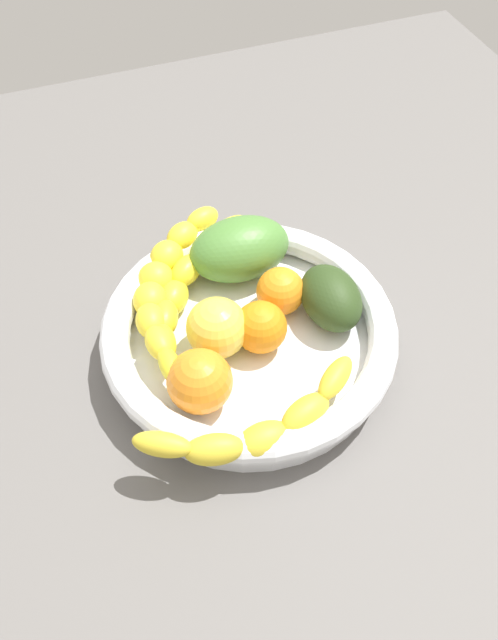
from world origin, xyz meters
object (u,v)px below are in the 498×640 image
Objects in this scene: banana_draped_left at (183,293)px; banana_draped_right at (165,278)px; fruit_bowl at (249,335)px; orange_front at (260,327)px; mango_green at (240,249)px; banana_arching_top at (259,429)px; avocado_dark at (330,297)px; apple_yellow at (217,327)px; orange_mid_right at (200,381)px; orange_mid_left at (281,291)px.

banana_draped_left is 3.11cm from banana_draped_right.
fruit_bowl is 11.29cm from banana_draped_right.
mango_green reaches higher than orange_front.
avocado_dark reaches higher than banana_arching_top.
banana_draped_right is 3.61× the size of orange_front.
apple_yellow is 0.75× the size of avocado_dark.
orange_front is at bearing 98.67° from avocado_dark.
fruit_bowl is at bearing -93.05° from apple_yellow.
avocado_dark is at bearing -70.40° from orange_mid_right.
apple_yellow is 0.56× the size of mango_green.
apple_yellow is (-8.80, -3.04, 0.53)cm from banana_draped_right.
banana_draped_left is 1.78× the size of mango_green.
mango_green is at bearing 35.50° from avocado_dark.
fruit_bowl is 1.52× the size of banana_draped_left.
mango_green is at bearing 18.15° from orange_mid_left.
orange_front is 9.09cm from orange_mid_right.
orange_mid_right is (-8.50, 11.69, 0.59)cm from orange_mid_left.
orange_front is 0.86× the size of apple_yellow.
orange_mid_left reaches higher than banana_arching_top.
orange_front is at bearing -21.21° from banana_arching_top.
orange_front is (-1.10, -0.84, 2.29)cm from fruit_bowl.
mango_green is (0.69, -8.90, 0.72)cm from banana_draped_right.
orange_mid_right is at bearing 128.55° from fruit_bowl.
banana_draped_right is 12.68cm from orange_mid_left.
orange_mid_right reaches higher than orange_front.
orange_front is 0.48× the size of mango_green.
banana_arching_top reaches higher than fruit_bowl.
banana_draped_right is at bearing 35.77° from fruit_bowl.
orange_mid_right is 17.98cm from mango_green.
mango_green reaches higher than orange_mid_right.
orange_mid_left is at bearing 59.19° from avocado_dark.
banana_draped_left reaches higher than banana_arching_top.
banana_arching_top is 11.65cm from orange_front.
banana_draped_left reaches higher than fruit_bowl.
banana_draped_left is at bearing 72.06° from orange_mid_left.
banana_draped_left is at bearing 40.38° from orange_front.
mango_green reaches higher than avocado_dark.
avocado_dark is (-5.93, -14.49, 0.14)cm from banana_draped_left.
orange_mid_left is (3.99, -3.81, -0.14)cm from orange_front.
orange_mid_right reaches higher than banana_draped_right.
orange_mid_right reaches higher than avocado_dark.
orange_mid_left is at bearing -107.94° from banana_draped_left.
banana_arching_top is at bearing -173.95° from banana_draped_left.
banana_draped_left is at bearing 6.05° from banana_arching_top.
banana_draped_left is 2.39× the size of avocado_dark.
apple_yellow is at bearing -31.88° from orange_mid_right.
banana_draped_right is 1.74× the size of mango_green.
orange_mid_left is 7.18cm from mango_green.
fruit_bowl is 2.71× the size of mango_green.
banana_draped_right is (8.98, 6.47, 2.20)cm from fruit_bowl.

